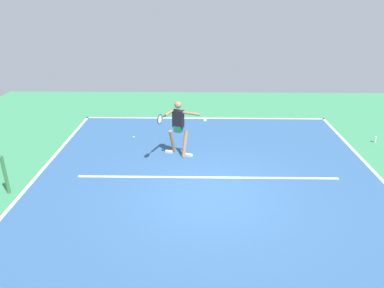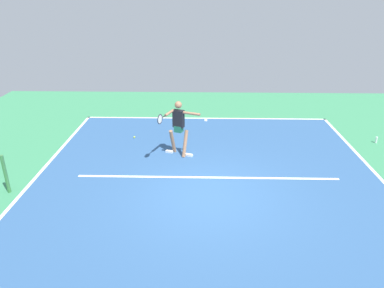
{
  "view_description": "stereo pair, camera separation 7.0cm",
  "coord_description": "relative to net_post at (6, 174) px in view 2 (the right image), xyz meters",
  "views": [
    {
      "loc": [
        0.28,
        8.14,
        4.94
      ],
      "look_at": [
        0.45,
        -1.24,
        0.9
      ],
      "focal_mm": 33.86,
      "sensor_mm": 36.0,
      "label": 1
    },
    {
      "loc": [
        0.21,
        8.14,
        4.94
      ],
      "look_at": [
        0.45,
        -1.24,
        0.9
      ],
      "focal_mm": 33.86,
      "sensor_mm": 36.0,
      "label": 2
    }
  ],
  "objects": [
    {
      "name": "court_line_baseline_near",
      "position": [
        -5.24,
        -6.04,
        -0.53
      ],
      "size": [
        9.88,
        0.1,
        0.01
      ],
      "primitive_type": "cube",
      "color": "white",
      "rests_on": "ground_plane"
    },
    {
      "name": "court_line_sideline_right",
      "position": [
        -0.35,
        0.0,
        -0.53
      ],
      "size": [
        0.1,
        12.18,
        0.01
      ],
      "primitive_type": "cube",
      "color": "white",
      "rests_on": "ground_plane"
    },
    {
      "name": "ground_plane",
      "position": [
        -5.24,
        0.0,
        -0.54
      ],
      "size": [
        20.25,
        20.25,
        0.0
      ],
      "primitive_type": "plane",
      "color": "#388456"
    },
    {
      "name": "net_post",
      "position": [
        0.0,
        0.0,
        0.0
      ],
      "size": [
        0.09,
        0.09,
        1.07
      ],
      "primitive_type": "cylinder",
      "color": "#38753D",
      "rests_on": "ground_plane"
    },
    {
      "name": "tennis_ball_by_baseline",
      "position": [
        -2.65,
        -3.83,
        -0.5
      ],
      "size": [
        0.07,
        0.07,
        0.07
      ],
      "primitive_type": "sphere",
      "color": "#CCE033",
      "rests_on": "ground_plane"
    },
    {
      "name": "tennis_player",
      "position": [
        -4.33,
        -2.45,
        0.49
      ],
      "size": [
        1.24,
        1.19,
        1.8
      ],
      "rotation": [
        0.0,
        0.0,
        -0.37
      ],
      "color": "#9E7051",
      "rests_on": "ground_plane"
    },
    {
      "name": "court_line_centre_mark",
      "position": [
        -5.24,
        -5.84,
        -0.53
      ],
      "size": [
        0.1,
        0.3,
        0.01
      ],
      "primitive_type": "cube",
      "color": "white",
      "rests_on": "ground_plane"
    },
    {
      "name": "court_surface",
      "position": [
        -5.24,
        0.0,
        -0.53
      ],
      "size": [
        9.88,
        12.18,
        0.0
      ],
      "primitive_type": "cube",
      "color": "#2D5484",
      "rests_on": "ground_plane"
    },
    {
      "name": "court_line_service",
      "position": [
        -5.24,
        -0.93,
        -0.53
      ],
      "size": [
        7.41,
        0.1,
        0.01
      ],
      "primitive_type": "cube",
      "color": "white",
      "rests_on": "ground_plane"
    },
    {
      "name": "water_bottle",
      "position": [
        -11.13,
        -3.6,
        -0.43
      ],
      "size": [
        0.07,
        0.07,
        0.22
      ],
      "primitive_type": "cylinder",
      "color": "white",
      "rests_on": "ground_plane"
    }
  ]
}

